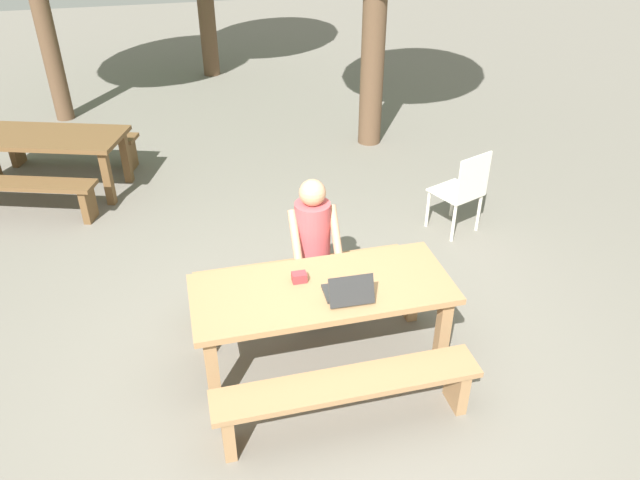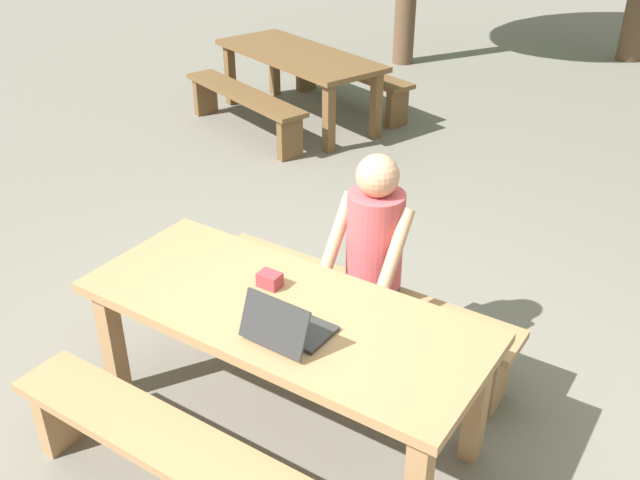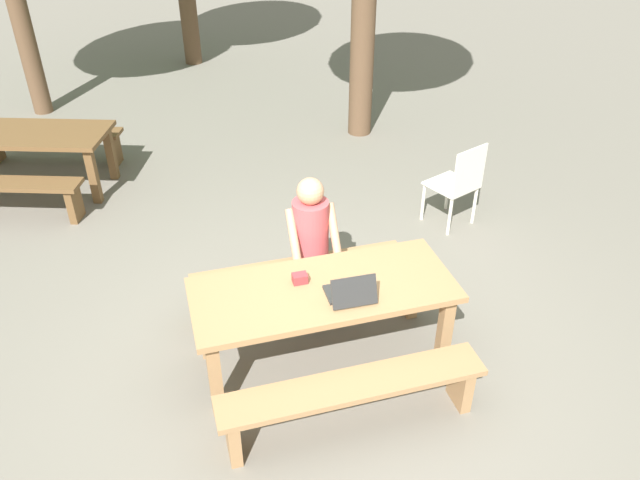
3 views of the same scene
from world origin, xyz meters
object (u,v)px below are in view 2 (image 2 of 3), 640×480
object	(u,v)px
laptop	(287,326)
small_pouch	(270,280)
picnic_table_front	(283,325)
picnic_table_mid	(298,63)
person_seated	(371,249)

from	to	relation	value
laptop	small_pouch	world-z (taller)	laptop
picnic_table_front	laptop	world-z (taller)	laptop
picnic_table_mid	small_pouch	bearing A→B (deg)	-38.26
laptop	picnic_table_mid	world-z (taller)	laptop
small_pouch	picnic_table_mid	xyz separation A→B (m)	(-2.31, 3.57, -0.15)
laptop	person_seated	world-z (taller)	person_seated
picnic_table_front	small_pouch	xyz separation A→B (m)	(-0.15, 0.11, 0.14)
laptop	person_seated	xyz separation A→B (m)	(-0.05, 0.83, -0.04)
small_pouch	picnic_table_mid	bearing A→B (deg)	122.90
laptop	person_seated	bearing A→B (deg)	-84.72
picnic_table_front	small_pouch	world-z (taller)	small_pouch
person_seated	picnic_table_mid	xyz separation A→B (m)	(-2.55, 3.01, -0.12)
picnic_table_front	picnic_table_mid	bearing A→B (deg)	123.78
picnic_table_front	laptop	bearing A→B (deg)	-48.47
picnic_table_front	small_pouch	size ratio (longest dim) A/B	17.85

